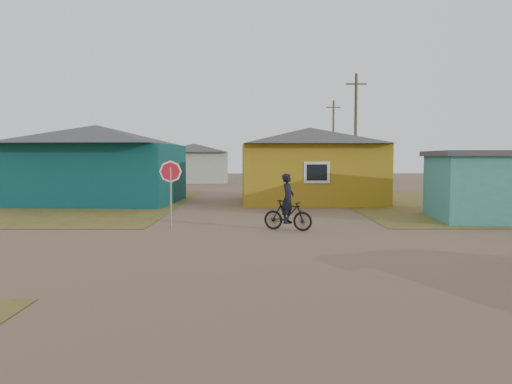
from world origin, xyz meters
TOP-DOWN VIEW (x-y plane):
  - ground at (0.00, 0.00)m, footprint 120.00×120.00m
  - house_teal at (-8.50, 13.50)m, footprint 8.93×7.08m
  - house_yellow at (2.50, 14.00)m, footprint 7.72×6.76m
  - house_pale_west at (-6.00, 34.00)m, footprint 7.04×6.15m
  - house_beige_east at (10.00, 40.00)m, footprint 6.95×6.05m
  - house_pale_north at (-14.00, 46.00)m, footprint 6.28×5.81m
  - utility_pole_near at (6.50, 22.00)m, footprint 1.40×0.20m
  - utility_pole_far at (7.50, 38.00)m, footprint 1.40×0.20m
  - stop_sign at (-3.18, 4.35)m, footprint 0.72×0.21m
  - cyclist at (0.68, 3.81)m, footprint 1.68×1.04m

SIDE VIEW (x-z plane):
  - ground at x=0.00m, z-range 0.00..0.00m
  - cyclist at x=0.68m, z-range -0.25..1.59m
  - stop_sign at x=-3.18m, z-range 0.55..2.80m
  - house_pale_north at x=-14.00m, z-range 0.05..3.45m
  - house_pale_west at x=-6.00m, z-range 0.06..3.66m
  - house_beige_east at x=10.00m, z-range 0.06..3.66m
  - house_yellow at x=2.50m, z-range 0.05..3.95m
  - house_teal at x=-8.50m, z-range 0.05..4.05m
  - utility_pole_near at x=6.50m, z-range 0.14..8.14m
  - utility_pole_far at x=7.50m, z-range 0.14..8.14m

